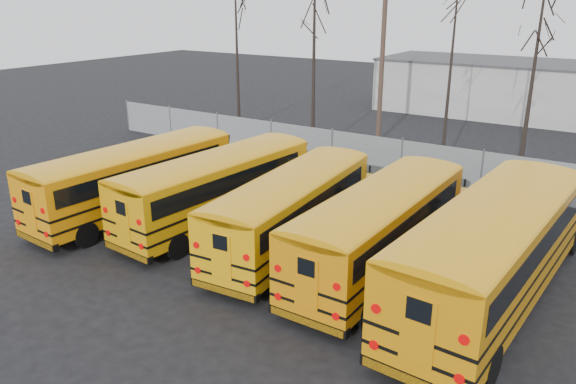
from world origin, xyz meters
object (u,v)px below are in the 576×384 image
Objects in this scene: bus_c at (295,204)px; bus_d at (383,222)px; bus_a at (138,174)px; bus_e at (496,244)px; utility_pole_left at (382,65)px; bus_b at (220,182)px.

bus_c is 0.98× the size of bus_d.
bus_e is at bearing 5.78° from bus_a.
bus_e is (3.65, -0.28, 0.22)m from bus_d.
bus_d is 3.67m from bus_e.
utility_pole_left is at bearing 82.91° from bus_a.
bus_b is at bearing 178.48° from bus_d.
bus_d is at bearing -3.37° from bus_c.
bus_a is at bearing -103.28° from utility_pole_left.
bus_c is (7.34, 0.67, -0.08)m from bus_a.
utility_pole_left reaches higher than bus_a.
bus_a is 1.16× the size of utility_pole_left.
bus_a reaches higher than bus_b.
bus_b is 10.86m from bus_e.
bus_b is 1.03× the size of bus_c.
bus_c is 17.07m from utility_pole_left.
bus_a is 17.56m from utility_pole_left.
utility_pole_left is at bearing 95.82° from bus_b.
bus_a is at bearing -175.07° from bus_d.
bus_a is 1.05× the size of bus_c.
bus_c is at bearing -0.85° from bus_b.
bus_a reaches higher than bus_c.
bus_c is at bearing 9.25° from bus_a.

